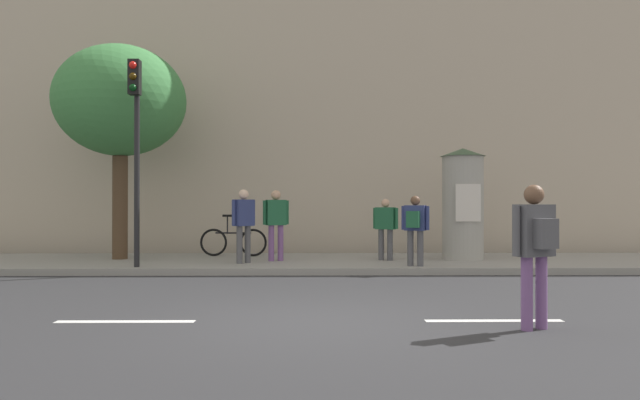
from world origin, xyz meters
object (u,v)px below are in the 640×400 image
(traffic_light, at_px, (136,129))
(pedestrian_with_backpack, at_px, (386,224))
(bicycle_leaning, at_px, (233,241))
(pedestrian_in_red_top, at_px, (276,219))
(poster_column, at_px, (463,203))
(pedestrian_with_bag, at_px, (415,224))
(street_tree, at_px, (120,102))
(pedestrian_in_dark_shirt, at_px, (535,242))
(pedestrian_in_light_jacket, at_px, (243,219))

(traffic_light, height_order, pedestrian_with_backpack, traffic_light)
(traffic_light, relative_size, bicycle_leaning, 2.53)
(pedestrian_in_red_top, distance_m, pedestrian_with_backpack, 2.66)
(poster_column, xyz_separation_m, pedestrian_with_bag, (-1.46, -1.62, -0.47))
(traffic_light, height_order, pedestrian_with_bag, traffic_light)
(poster_column, relative_size, street_tree, 0.52)
(traffic_light, bearing_deg, pedestrian_with_bag, 1.85)
(pedestrian_in_dark_shirt, height_order, pedestrian_with_backpack, pedestrian_in_dark_shirt)
(pedestrian_in_light_jacket, height_order, pedestrian_in_red_top, pedestrian_in_light_jacket)
(pedestrian_in_dark_shirt, distance_m, pedestrian_with_backpack, 7.48)
(pedestrian_in_dark_shirt, bearing_deg, street_tree, 133.73)
(bicycle_leaning, bearing_deg, pedestrian_with_backpack, -16.57)
(pedestrian_in_dark_shirt, height_order, pedestrian_in_red_top, pedestrian_in_red_top)
(pedestrian_in_light_jacket, relative_size, pedestrian_in_red_top, 1.00)
(pedestrian_with_bag, relative_size, bicycle_leaning, 0.88)
(pedestrian_with_bag, bearing_deg, traffic_light, -178.15)
(pedestrian_in_dark_shirt, distance_m, pedestrian_in_red_top, 8.11)
(street_tree, relative_size, pedestrian_in_light_jacket, 3.12)
(poster_column, height_order, pedestrian_in_light_jacket, poster_column)
(pedestrian_in_dark_shirt, bearing_deg, traffic_light, 138.34)
(pedestrian_with_bag, height_order, bicycle_leaning, pedestrian_with_bag)
(pedestrian_with_backpack, bearing_deg, bicycle_leaning, 163.43)
(pedestrian_with_backpack, bearing_deg, pedestrian_with_bag, -71.21)
(pedestrian_with_bag, bearing_deg, pedestrian_with_backpack, 108.79)
(pedestrian_in_light_jacket, bearing_deg, street_tree, 161.12)
(pedestrian_in_dark_shirt, bearing_deg, pedestrian_in_red_top, 116.25)
(poster_column, xyz_separation_m, pedestrian_with_backpack, (-1.94, -0.21, -0.52))
(pedestrian_in_light_jacket, relative_size, bicycle_leaning, 0.96)
(traffic_light, bearing_deg, pedestrian_with_backpack, 16.02)
(bicycle_leaning, bearing_deg, pedestrian_in_dark_shirt, -60.84)
(pedestrian_in_dark_shirt, relative_size, pedestrian_in_red_top, 1.04)
(traffic_light, bearing_deg, pedestrian_in_light_jacket, 23.08)
(poster_column, relative_size, pedestrian_in_dark_shirt, 1.56)
(pedestrian_in_red_top, bearing_deg, pedestrian_in_light_jacket, -144.40)
(pedestrian_in_dark_shirt, xyz_separation_m, bicycle_leaning, (-4.78, 8.56, -0.52))
(poster_column, height_order, pedestrian_with_bag, poster_column)
(pedestrian_in_red_top, height_order, bicycle_leaning, pedestrian_in_red_top)
(traffic_light, xyz_separation_m, pedestrian_with_bag, (6.08, 0.20, -2.07))
(pedestrian_in_light_jacket, relative_size, pedestrian_with_backpack, 1.14)
(poster_column, distance_m, pedestrian_in_dark_shirt, 7.70)
(pedestrian_in_light_jacket, height_order, bicycle_leaning, pedestrian_in_light_jacket)
(street_tree, bearing_deg, traffic_light, -64.44)
(pedestrian_in_light_jacket, distance_m, pedestrian_in_red_top, 0.90)
(traffic_light, xyz_separation_m, pedestrian_in_light_jacket, (2.21, 0.94, -1.97))
(pedestrian_in_dark_shirt, bearing_deg, bicycle_leaning, 119.16)
(poster_column, xyz_separation_m, bicycle_leaning, (-5.79, 0.94, -1.00))
(pedestrian_in_red_top, bearing_deg, pedestrian_with_backpack, 3.08)
(street_tree, distance_m, pedestrian_with_bag, 7.87)
(pedestrian_with_bag, relative_size, pedestrian_in_light_jacket, 0.91)
(street_tree, height_order, pedestrian_in_red_top, street_tree)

